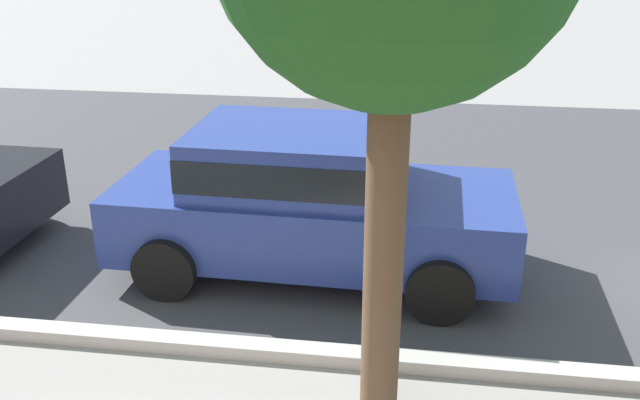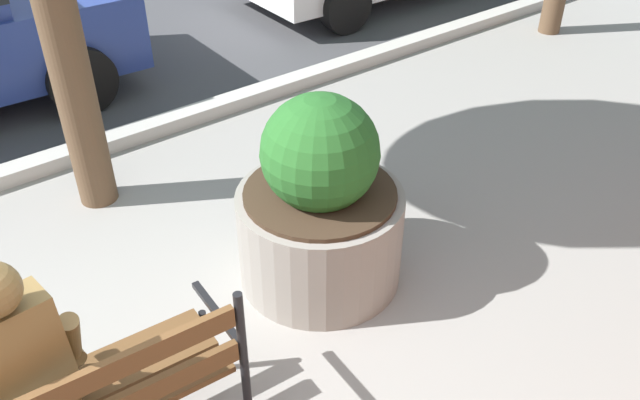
# 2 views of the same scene
# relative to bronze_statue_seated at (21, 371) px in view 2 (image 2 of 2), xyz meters

# --- Properties ---
(bronze_statue_seated) EXTENTS (0.62, 0.80, 1.37)m
(bronze_statue_seated) POSITION_rel_bronze_statue_seated_xyz_m (0.00, 0.00, 0.00)
(bronze_statue_seated) COLOR brown
(bronze_statue_seated) RESTS_ON ground
(concrete_planter) EXTENTS (1.04, 1.04, 1.29)m
(concrete_planter) POSITION_rel_bronze_statue_seated_xyz_m (1.87, 0.30, -0.14)
(concrete_planter) COLOR gray
(concrete_planter) RESTS_ON ground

